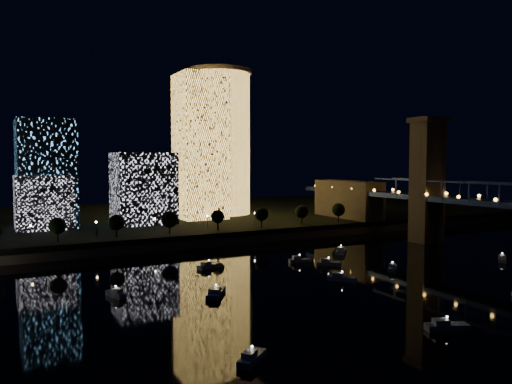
% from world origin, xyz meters
% --- Properties ---
extents(ground, '(520.00, 520.00, 0.00)m').
position_xyz_m(ground, '(0.00, 0.00, 0.00)').
color(ground, black).
rests_on(ground, ground).
extents(far_bank, '(420.00, 160.00, 5.00)m').
position_xyz_m(far_bank, '(0.00, 160.00, 2.50)').
color(far_bank, black).
rests_on(far_bank, ground).
extents(seawall, '(420.00, 6.00, 3.00)m').
position_xyz_m(seawall, '(0.00, 82.00, 1.50)').
color(seawall, '#6B5E4C').
rests_on(seawall, ground).
extents(tower_cylindrical, '(34.00, 34.00, 74.55)m').
position_xyz_m(tower_cylindrical, '(15.99, 145.24, 42.40)').
color(tower_cylindrical, '#FFBF51').
rests_on(tower_cylindrical, far_bank).
extents(tower_rectangular, '(21.74, 21.74, 69.18)m').
position_xyz_m(tower_rectangular, '(-0.15, 131.18, 39.59)').
color(tower_rectangular, '#FFBF51').
rests_on(tower_rectangular, far_bank).
extents(midrise_blocks, '(100.36, 39.16, 44.74)m').
position_xyz_m(midrise_blocks, '(-66.47, 127.29, 22.58)').
color(midrise_blocks, white).
rests_on(midrise_blocks, far_bank).
extents(motorboats, '(127.27, 82.35, 2.78)m').
position_xyz_m(motorboats, '(1.87, 9.63, 0.81)').
color(motorboats, silver).
rests_on(motorboats, ground).
extents(esplanade_trees, '(166.46, 6.95, 8.98)m').
position_xyz_m(esplanade_trees, '(-38.58, 88.00, 10.47)').
color(esplanade_trees, black).
rests_on(esplanade_trees, far_bank).
extents(street_lamps, '(132.70, 0.70, 5.65)m').
position_xyz_m(street_lamps, '(-34.00, 94.00, 9.02)').
color(street_lamps, black).
rests_on(street_lamps, far_bank).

